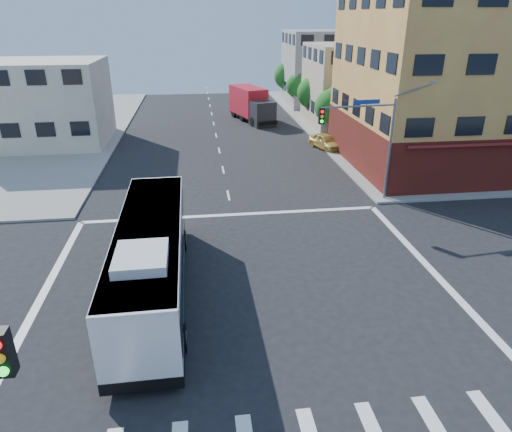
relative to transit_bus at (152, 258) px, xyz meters
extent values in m
plane|color=black|center=(4.32, -0.82, -1.89)|extent=(120.00, 120.00, 0.00)
cube|color=gray|center=(39.32, 34.18, -1.82)|extent=(50.00, 50.00, 0.15)
cube|color=gold|center=(24.32, 17.68, 5.11)|extent=(18.00, 15.00, 14.00)
cube|color=#561513|center=(24.32, 17.68, 0.11)|extent=(18.09, 15.08, 4.00)
cube|color=maroon|center=(24.32, 10.58, 1.71)|extent=(16.00, 1.60, 0.51)
cube|color=tan|center=(21.32, 33.18, 2.61)|extent=(12.00, 10.00, 9.00)
cube|color=#9A9B96|center=(21.32, 47.18, 3.11)|extent=(12.00, 10.00, 10.00)
cube|color=beige|center=(-12.68, 29.18, 2.11)|extent=(12.00, 10.00, 8.00)
cylinder|color=slate|center=(15.12, 9.98, 1.61)|extent=(0.18, 0.18, 7.00)
cylinder|color=slate|center=(12.62, 9.73, 4.71)|extent=(5.01, 0.62, 0.12)
cube|color=black|center=(10.12, 9.48, 4.21)|extent=(0.32, 0.30, 1.00)
sphere|color=#FF0C0C|center=(10.12, 9.31, 4.51)|extent=(0.20, 0.20, 0.20)
sphere|color=yellow|center=(10.12, 9.31, 4.21)|extent=(0.20, 0.20, 0.20)
sphere|color=#19FF33|center=(10.12, 9.31, 3.91)|extent=(0.20, 0.20, 0.20)
cube|color=navy|center=(13.12, 9.78, 4.96)|extent=(1.80, 0.22, 0.28)
cube|color=gray|center=(17.62, 10.23, 6.11)|extent=(0.50, 0.22, 0.14)
cube|color=black|center=(-1.48, -11.12, 4.21)|extent=(0.32, 0.30, 1.00)
sphere|color=yellow|center=(-1.48, -11.29, 4.21)|extent=(0.20, 0.20, 0.20)
sphere|color=#19FF33|center=(-1.48, -11.29, 3.91)|extent=(0.20, 0.20, 0.20)
cylinder|color=#3A2115|center=(16.12, 27.18, -0.93)|extent=(0.28, 0.28, 1.92)
sphere|color=#1C5819|center=(16.12, 27.18, 1.47)|extent=(3.60, 3.60, 3.60)
sphere|color=#1C5819|center=(16.52, 26.88, 2.37)|extent=(2.52, 2.52, 2.52)
cylinder|color=#3A2115|center=(16.12, 35.18, -0.90)|extent=(0.28, 0.28, 1.99)
sphere|color=#1C5819|center=(16.12, 35.18, 1.62)|extent=(3.80, 3.80, 3.80)
sphere|color=#1C5819|center=(16.52, 34.88, 2.57)|extent=(2.66, 2.66, 2.66)
cylinder|color=#3A2115|center=(16.12, 43.18, -0.95)|extent=(0.28, 0.28, 1.89)
sphere|color=#1C5819|center=(16.12, 43.18, 1.36)|extent=(3.40, 3.40, 3.40)
sphere|color=#1C5819|center=(16.52, 42.88, 2.21)|extent=(2.38, 2.38, 2.38)
cylinder|color=#3A2115|center=(16.12, 51.18, -0.88)|extent=(0.28, 0.28, 2.03)
sphere|color=#1C5819|center=(16.12, 51.18, 1.74)|extent=(4.00, 4.00, 4.00)
sphere|color=#1C5819|center=(16.52, 50.88, 2.74)|extent=(2.80, 2.80, 2.80)
cube|color=black|center=(0.00, 0.02, -1.30)|extent=(2.94, 13.12, 0.49)
cube|color=silver|center=(0.00, 0.02, 0.04)|extent=(2.93, 13.09, 3.10)
cube|color=black|center=(0.00, 0.02, 0.23)|extent=(2.98, 12.70, 1.36)
cube|color=black|center=(-0.08, 6.49, 0.12)|extent=(2.55, 0.10, 1.47)
cube|color=#E5590C|center=(-0.08, 6.52, 1.21)|extent=(2.08, 0.08, 0.30)
cube|color=silver|center=(0.00, 0.02, 1.52)|extent=(2.87, 12.83, 0.13)
cube|color=silver|center=(0.04, -3.24, 1.78)|extent=(1.97, 2.42, 0.39)
cube|color=#047C49|center=(-1.39, -0.54, -0.75)|extent=(0.09, 5.99, 0.30)
cube|color=#047C49|center=(1.41, -0.51, -0.75)|extent=(0.09, 5.99, 0.30)
cylinder|color=black|center=(-1.35, 4.19, -1.33)|extent=(0.34, 1.14, 1.13)
cylinder|color=#99999E|center=(-1.50, 4.18, -1.33)|extent=(0.05, 0.57, 0.57)
cylinder|color=black|center=(1.25, 4.22, -1.33)|extent=(0.34, 1.14, 1.13)
cylinder|color=#99999E|center=(1.40, 4.22, -1.33)|extent=(0.05, 0.57, 0.57)
cylinder|color=black|center=(-1.25, -4.17, -1.33)|extent=(0.34, 1.14, 1.13)
cylinder|color=#99999E|center=(-1.40, -4.17, -1.33)|extent=(0.05, 0.57, 0.57)
cylinder|color=black|center=(1.35, -4.14, -1.33)|extent=(0.34, 1.14, 1.13)
cylinder|color=#99999E|center=(1.50, -4.14, -1.33)|extent=(0.05, 0.57, 0.57)
cube|color=#232227|center=(9.94, 34.18, -0.48)|extent=(3.10, 3.03, 2.83)
cube|color=black|center=(10.25, 33.19, -0.05)|extent=(2.21, 0.76, 1.09)
cube|color=red|center=(8.71, 38.12, 0.39)|extent=(4.31, 6.59, 3.26)
cube|color=black|center=(9.10, 36.88, -1.30)|extent=(4.88, 9.02, 0.33)
cylinder|color=black|center=(8.79, 34.05, -1.35)|extent=(0.61, 1.13, 1.09)
cylinder|color=black|center=(10.97, 34.73, -1.35)|extent=(0.61, 1.13, 1.09)
cylinder|color=black|center=(7.85, 37.06, -1.35)|extent=(0.61, 1.13, 1.09)
cylinder|color=black|center=(10.03, 37.74, -1.35)|extent=(0.61, 1.13, 1.09)
cylinder|color=black|center=(7.04, 39.65, -1.35)|extent=(0.61, 1.13, 1.09)
cylinder|color=black|center=(9.22, 40.33, -1.35)|extent=(0.61, 1.13, 1.09)
imported|color=gold|center=(14.60, 23.53, -1.18)|extent=(2.95, 4.54, 1.44)
camera|label=1|loc=(2.35, -18.46, 10.00)|focal=32.00mm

